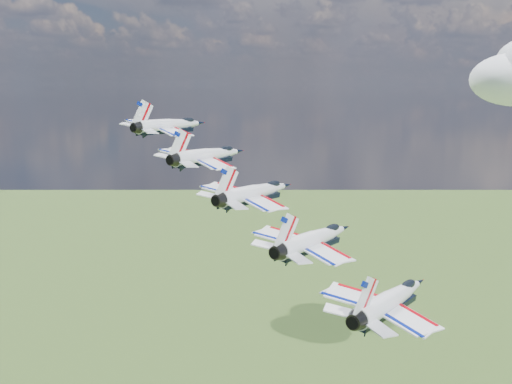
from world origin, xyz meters
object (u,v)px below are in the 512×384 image
at_px(jet_2, 256,192).
at_px(jet_3, 315,239).
at_px(jet_1, 209,155).
at_px(jet_0, 171,125).
at_px(jet_4, 392,299).

height_order(jet_2, jet_3, jet_2).
relative_size(jet_1, jet_2, 1.00).
xyz_separation_m(jet_0, jet_4, (37.44, -27.65, -13.89)).
xyz_separation_m(jet_1, jet_3, (18.72, -13.83, -6.94)).
xyz_separation_m(jet_3, jet_4, (9.36, -6.91, -3.47)).
bearing_deg(jet_4, jet_2, 160.10).
bearing_deg(jet_1, jet_0, 160.10).
bearing_deg(jet_1, jet_3, -19.90).
distance_m(jet_0, jet_3, 36.43).
height_order(jet_0, jet_4, jet_0).
xyz_separation_m(jet_2, jet_3, (9.36, -6.91, -3.47)).
bearing_deg(jet_3, jet_1, 160.10).
distance_m(jet_0, jet_1, 12.14).
relative_size(jet_0, jet_1, 1.00).
relative_size(jet_0, jet_3, 1.00).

